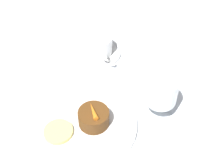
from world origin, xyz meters
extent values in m
plane|color=white|center=(0.00, 0.00, 0.00)|extent=(3.00, 3.00, 0.00)
cylinder|color=white|center=(-0.02, -0.02, 0.01)|extent=(0.27, 0.27, 0.01)
torus|color=#999EA8|center=(-0.02, -0.02, 0.01)|extent=(0.25, 0.25, 0.00)
cylinder|color=white|center=(-0.26, 0.12, 0.01)|extent=(0.15, 0.15, 0.01)
torus|color=#999EA8|center=(-0.26, 0.12, 0.01)|extent=(0.14, 0.14, 0.00)
cylinder|color=white|center=(-0.26, 0.12, 0.04)|extent=(0.10, 0.10, 0.06)
cylinder|color=#9E7A4C|center=(-0.26, 0.12, 0.04)|extent=(0.09, 0.09, 0.05)
torus|color=white|center=(-0.20, 0.12, 0.04)|extent=(0.04, 0.01, 0.04)
cube|color=silver|center=(-0.22, 0.10, 0.01)|extent=(0.07, 0.08, 0.00)
ellipsoid|color=silver|center=(-0.18, 0.14, 0.01)|extent=(0.03, 0.03, 0.00)
cylinder|color=silver|center=(0.02, 0.18, 0.00)|extent=(0.07, 0.07, 0.01)
cylinder|color=silver|center=(0.02, 0.18, 0.03)|extent=(0.01, 0.01, 0.04)
cylinder|color=silver|center=(0.02, 0.18, 0.08)|extent=(0.08, 0.08, 0.07)
cylinder|color=maroon|center=(0.02, 0.18, 0.07)|extent=(0.07, 0.07, 0.04)
cylinder|color=#563314|center=(-0.01, 0.01, 0.03)|extent=(0.08, 0.08, 0.04)
cone|color=orange|center=(-0.01, 0.01, 0.06)|extent=(0.05, 0.02, 0.01)
cylinder|color=#EFE075|center=(-0.01, -0.08, 0.02)|extent=(0.07, 0.07, 0.01)
camera|label=1|loc=(0.43, -0.15, 0.63)|focal=50.00mm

